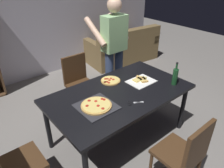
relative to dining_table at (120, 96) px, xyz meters
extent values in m
plane|color=gray|center=(0.00, 0.00, -0.69)|extent=(12.00, 12.00, 0.00)
cube|color=#BCB7C6|center=(0.00, 2.60, 0.71)|extent=(6.40, 0.10, 2.80)
cube|color=black|center=(0.00, 0.00, 0.04)|extent=(1.82, 1.03, 0.04)
cylinder|color=black|center=(0.83, -0.44, -0.33)|extent=(0.06, 0.06, 0.71)
cylinder|color=black|center=(-0.83, 0.44, -0.33)|extent=(0.06, 0.06, 0.71)
cylinder|color=black|center=(0.83, 0.44, -0.33)|extent=(0.06, 0.06, 0.71)
cube|color=#472D19|center=(0.00, -0.92, -0.26)|extent=(0.42, 0.42, 0.04)
cube|color=#472D19|center=(0.00, -1.11, -0.01)|extent=(0.42, 0.04, 0.45)
cylinder|color=#472D19|center=(0.18, -0.74, -0.48)|extent=(0.04, 0.04, 0.41)
cylinder|color=#472D19|center=(-0.18, -0.74, -0.48)|extent=(0.04, 0.04, 0.41)
cube|color=#472D19|center=(0.00, 0.92, -0.26)|extent=(0.42, 0.42, 0.04)
cube|color=#472D19|center=(0.00, 1.11, -0.01)|extent=(0.42, 0.04, 0.45)
cylinder|color=#472D19|center=(-0.18, 0.74, -0.48)|extent=(0.04, 0.04, 0.41)
cylinder|color=#472D19|center=(0.18, 0.74, -0.48)|extent=(0.04, 0.04, 0.41)
cylinder|color=#472D19|center=(-0.18, 1.10, -0.48)|extent=(0.04, 0.04, 0.41)
cylinder|color=#472D19|center=(0.18, 1.10, -0.48)|extent=(0.04, 0.04, 0.41)
cube|color=#472D19|center=(-1.31, 0.00, -0.26)|extent=(0.42, 0.42, 0.04)
cylinder|color=#472D19|center=(-1.13, 0.18, -0.48)|extent=(0.04, 0.04, 0.41)
cube|color=brown|center=(1.90, 2.05, -0.49)|extent=(1.78, 1.03, 0.40)
cube|color=brown|center=(1.86, 1.73, -0.06)|extent=(1.71, 0.39, 0.45)
cube|color=brown|center=(2.67, 1.96, -0.19)|extent=(0.25, 0.86, 0.20)
cube|color=brown|center=(1.13, 2.14, -0.19)|extent=(0.25, 0.86, 0.20)
cylinder|color=#38476B|center=(0.66, 0.77, -0.21)|extent=(0.14, 0.14, 0.95)
cylinder|color=#38476B|center=(0.46, 0.77, -0.21)|extent=(0.14, 0.14, 0.95)
cube|color=#99CC8C|center=(0.56, 0.77, 0.54)|extent=(0.38, 0.22, 0.55)
sphere|color=#E0B293|center=(0.56, 0.77, 0.95)|extent=(0.22, 0.22, 0.22)
cylinder|color=#E0B293|center=(0.79, 0.95, 0.57)|extent=(0.09, 0.50, 0.39)
cylinder|color=#E0B293|center=(0.33, 0.95, 0.57)|extent=(0.09, 0.50, 0.39)
cube|color=#2D2D33|center=(-0.42, -0.07, 0.07)|extent=(0.41, 0.41, 0.01)
cylinder|color=tan|center=(-0.42, -0.07, 0.08)|extent=(0.35, 0.35, 0.02)
cylinder|color=#EACC6B|center=(-0.42, -0.07, 0.10)|extent=(0.32, 0.32, 0.01)
cylinder|color=#B22819|center=(-0.41, -0.18, 0.10)|extent=(0.04, 0.04, 0.00)
cylinder|color=#B22819|center=(-0.29, -0.05, 0.10)|extent=(0.04, 0.04, 0.00)
cylinder|color=#B22819|center=(-0.38, -0.02, 0.10)|extent=(0.04, 0.04, 0.00)
cylinder|color=#B22819|center=(-0.42, -0.11, 0.10)|extent=(0.04, 0.04, 0.00)
cylinder|color=#B22819|center=(-0.44, 0.04, 0.10)|extent=(0.04, 0.04, 0.00)
cylinder|color=#B22819|center=(-0.30, -0.03, 0.10)|extent=(0.04, 0.04, 0.00)
cylinder|color=#B22819|center=(-0.51, -0.03, 0.10)|extent=(0.04, 0.04, 0.00)
cube|color=white|center=(0.40, 0.01, 0.07)|extent=(0.36, 0.28, 0.01)
cube|color=#EACC6B|center=(0.44, 0.01, 0.08)|extent=(0.13, 0.16, 0.02)
cube|color=tan|center=(0.42, -0.05, 0.09)|extent=(0.09, 0.05, 0.02)
cube|color=#EACC6B|center=(0.46, 0.06, 0.08)|extent=(0.15, 0.17, 0.02)
cube|color=tan|center=(0.43, 0.11, 0.09)|extent=(0.09, 0.07, 0.02)
cube|color=#EACC6B|center=(0.39, 0.05, 0.08)|extent=(0.15, 0.10, 0.02)
cube|color=tan|center=(0.45, 0.05, 0.09)|extent=(0.03, 0.09, 0.02)
cylinder|color=#194723|center=(0.69, -0.32, 0.17)|extent=(0.07, 0.07, 0.22)
cylinder|color=#194723|center=(0.69, -0.32, 0.32)|extent=(0.03, 0.03, 0.08)
cylinder|color=black|center=(0.69, -0.32, 0.37)|extent=(0.03, 0.03, 0.02)
cube|color=silver|center=(0.01, -0.32, 0.07)|extent=(0.11, 0.06, 0.01)
cube|color=silver|center=(0.01, -0.32, 0.07)|extent=(0.10, 0.08, 0.01)
torus|color=black|center=(-0.07, -0.25, 0.07)|extent=(0.06, 0.06, 0.01)
torus|color=black|center=(-0.09, -0.28, 0.07)|extent=(0.06, 0.06, 0.01)
cylinder|color=tan|center=(0.09, 0.29, 0.07)|extent=(0.27, 0.27, 0.02)
cylinder|color=#EACC6B|center=(0.09, 0.29, 0.09)|extent=(0.24, 0.24, 0.01)
cylinder|color=#B22819|center=(0.02, 0.24, 0.09)|extent=(0.04, 0.04, 0.00)
cylinder|color=#B22819|center=(0.05, 0.35, 0.09)|extent=(0.04, 0.04, 0.00)
cylinder|color=#B22819|center=(0.12, 0.31, 0.09)|extent=(0.04, 0.04, 0.00)
cylinder|color=#B22819|center=(0.07, 0.29, 0.09)|extent=(0.04, 0.04, 0.00)
cylinder|color=#B22819|center=(-0.01, 0.28, 0.09)|extent=(0.04, 0.04, 0.00)
cylinder|color=#B22819|center=(0.12, 0.27, 0.09)|extent=(0.04, 0.04, 0.00)
cylinder|color=#B22819|center=(0.02, 0.28, 0.09)|extent=(0.04, 0.04, 0.00)
cylinder|color=#B22819|center=(-0.01, 0.28, 0.09)|extent=(0.04, 0.04, 0.00)
cylinder|color=#B22819|center=(0.07, 0.34, 0.09)|extent=(0.04, 0.04, 0.00)
camera|label=1|loc=(-1.54, -1.70, 1.48)|focal=34.21mm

